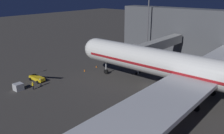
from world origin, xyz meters
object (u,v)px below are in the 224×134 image
(belt_loader, at_px, (37,78))
(traffic_cone_nose_starboard, at_px, (85,70))
(baggage_container_near_belt, at_px, (18,87))
(apron_floodlight_mast, at_px, (148,19))
(ground_crew_under_port_wing, at_px, (33,85))
(traffic_cone_nose_port, at_px, (96,66))
(airliner_at_gate, at_px, (212,75))
(jet_bridge, at_px, (155,46))
(ground_crew_near_nose_gear, at_px, (40,82))

(belt_loader, height_order, traffic_cone_nose_starboard, belt_loader)
(baggage_container_near_belt, bearing_deg, apron_floodlight_mast, 176.11)
(ground_crew_under_port_wing, distance_m, traffic_cone_nose_port, 19.59)
(airliner_at_gate, relative_size, ground_crew_under_port_wing, 36.56)
(traffic_cone_nose_port, height_order, traffic_cone_nose_starboard, same)
(jet_bridge, xyz_separation_m, apron_floodlight_mast, (-12.55, -10.37, 5.01))
(airliner_at_gate, relative_size, jet_bridge, 2.64)
(jet_bridge, height_order, ground_crew_under_port_wing, jet_bridge)
(jet_bridge, xyz_separation_m, ground_crew_under_port_wing, (30.32, -11.34, -4.88))
(apron_floodlight_mast, bearing_deg, traffic_cone_nose_starboard, -2.62)
(ground_crew_under_port_wing, relative_size, traffic_cone_nose_starboard, 3.21)
(ground_crew_under_port_wing, bearing_deg, traffic_cone_nose_starboard, -178.86)
(belt_loader, xyz_separation_m, traffic_cone_nose_port, (-16.20, 3.43, -0.57))
(baggage_container_near_belt, xyz_separation_m, ground_crew_near_nose_gear, (-4.25, 1.71, 0.22))
(airliner_at_gate, distance_m, traffic_cone_nose_port, 31.39)
(traffic_cone_nose_port, xyz_separation_m, traffic_cone_nose_starboard, (4.40, 0.00, 0.00))
(traffic_cone_nose_starboard, bearing_deg, airliner_at_gate, 94.08)
(baggage_container_near_belt, distance_m, ground_crew_under_port_wing, 3.01)
(belt_loader, height_order, ground_crew_near_nose_gear, belt_loader)
(airliner_at_gate, relative_size, ground_crew_near_nose_gear, 37.09)
(airliner_at_gate, height_order, baggage_container_near_belt, airliner_at_gate)
(ground_crew_near_nose_gear, relative_size, traffic_cone_nose_port, 3.16)
(apron_floodlight_mast, height_order, baggage_container_near_belt, apron_floodlight_mast)
(belt_loader, distance_m, ground_crew_under_port_wing, 5.03)
(jet_bridge, xyz_separation_m, ground_crew_near_nose_gear, (28.21, -11.72, -4.90))
(baggage_container_near_belt, bearing_deg, ground_crew_under_port_wing, 135.59)
(apron_floodlight_mast, distance_m, traffic_cone_nose_starboard, 29.68)
(apron_floodlight_mast, relative_size, belt_loader, 2.65)
(traffic_cone_nose_port, distance_m, traffic_cone_nose_starboard, 4.40)
(ground_crew_near_nose_gear, distance_m, ground_crew_under_port_wing, 2.15)
(baggage_container_near_belt, distance_m, traffic_cone_nose_starboard, 17.41)
(baggage_container_near_belt, relative_size, ground_crew_under_port_wing, 0.99)
(jet_bridge, distance_m, belt_loader, 31.28)
(ground_crew_under_port_wing, bearing_deg, airliner_at_gate, 119.64)
(baggage_container_near_belt, xyz_separation_m, traffic_cone_nose_starboard, (-17.32, 1.80, -0.46))
(baggage_container_near_belt, bearing_deg, traffic_cone_nose_starboard, 174.08)
(apron_floodlight_mast, bearing_deg, baggage_container_near_belt, -3.89)
(belt_loader, distance_m, traffic_cone_nose_port, 16.57)
(apron_floodlight_mast, height_order, belt_loader, apron_floodlight_mast)
(ground_crew_near_nose_gear, height_order, traffic_cone_nose_starboard, ground_crew_near_nose_gear)
(traffic_cone_nose_starboard, bearing_deg, baggage_container_near_belt, -5.92)
(jet_bridge, bearing_deg, ground_crew_near_nose_gear, -22.56)
(apron_floodlight_mast, xyz_separation_m, belt_loader, (39.50, -4.69, -10.02))
(apron_floodlight_mast, relative_size, baggage_container_near_belt, 10.77)
(airliner_at_gate, xyz_separation_m, baggage_container_near_belt, (19.52, -32.63, -4.98))
(airliner_at_gate, distance_m, traffic_cone_nose_starboard, 31.39)
(airliner_at_gate, relative_size, baggage_container_near_belt, 36.87)
(traffic_cone_nose_starboard, bearing_deg, jet_bridge, 142.46)
(airliner_at_gate, bearing_deg, apron_floodlight_mast, -130.78)
(jet_bridge, bearing_deg, apron_floodlight_mast, -140.44)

